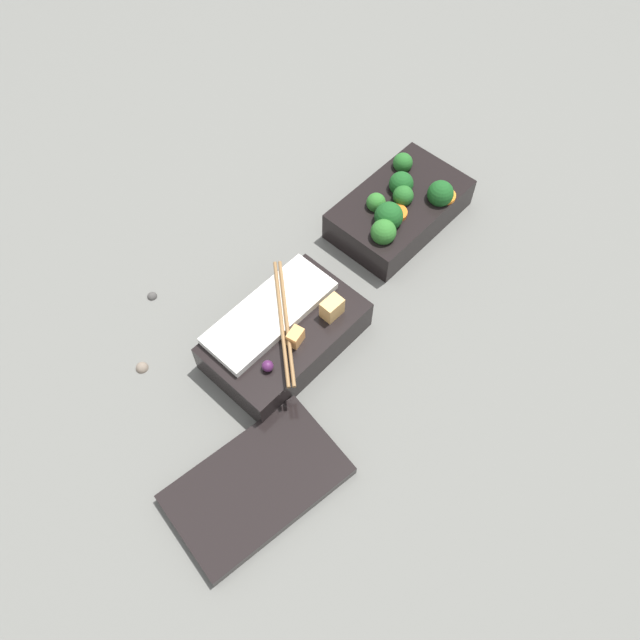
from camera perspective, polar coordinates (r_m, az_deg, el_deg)
The scene contains 6 objects.
ground_plane at distance 0.95m, azimuth 2.38°, elevation 3.82°, with size 3.00×3.00×0.00m, color slate.
bento_tray_vegetable at distance 1.00m, azimuth 7.33°, elevation 10.14°, with size 0.22×0.13×0.09m.
bento_tray_rice at distance 0.86m, azimuth -3.29°, elevation -1.25°, with size 0.22×0.16×0.08m.
bento_lid at distance 0.80m, azimuth -5.77°, elevation -14.71°, with size 0.21×0.13×0.02m, color black.
pebble_0 at distance 0.96m, azimuth -15.13°, elevation 2.20°, with size 0.01×0.01×0.01m, color #474442.
pebble_1 at distance 0.90m, azimuth -16.01°, elevation -4.12°, with size 0.02×0.02×0.02m, color #7A6B5B.
Camera 1 is at (0.43, 0.35, 0.77)m, focal length 35.00 mm.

